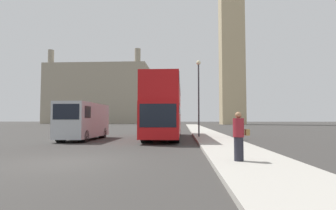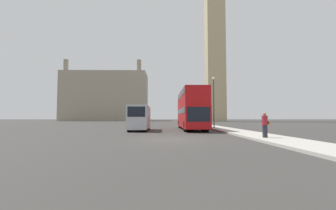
{
  "view_description": "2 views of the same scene",
  "coord_description": "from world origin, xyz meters",
  "px_view_note": "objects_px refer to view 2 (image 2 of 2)",
  "views": [
    {
      "loc": [
        4.07,
        -8.96,
        1.5
      ],
      "look_at": [
        2.91,
        12.17,
        2.65
      ],
      "focal_mm": 28.0,
      "sensor_mm": 36.0,
      "label": 1
    },
    {
      "loc": [
        -0.5,
        -14.41,
        1.42
      ],
      "look_at": [
        0.17,
        20.48,
        3.35
      ],
      "focal_mm": 24.0,
      "sensor_mm": 36.0,
      "label": 2
    }
  ],
  "objects_px": {
    "pedestrian": "(265,125)",
    "street_lamp": "(214,95)",
    "white_van": "(140,117)",
    "clock_tower": "(214,19)",
    "red_double_decker_bus": "(191,108)"
  },
  "relations": [
    {
      "from": "white_van",
      "to": "pedestrian",
      "type": "bearing_deg",
      "value": -47.91
    },
    {
      "from": "white_van",
      "to": "street_lamp",
      "type": "relative_size",
      "value": 1.0
    },
    {
      "from": "red_double_decker_bus",
      "to": "pedestrian",
      "type": "bearing_deg",
      "value": -74.7
    },
    {
      "from": "pedestrian",
      "to": "red_double_decker_bus",
      "type": "bearing_deg",
      "value": 105.3
    },
    {
      "from": "pedestrian",
      "to": "street_lamp",
      "type": "height_order",
      "value": "street_lamp"
    },
    {
      "from": "street_lamp",
      "to": "pedestrian",
      "type": "bearing_deg",
      "value": -87.37
    },
    {
      "from": "pedestrian",
      "to": "clock_tower",
      "type": "bearing_deg",
      "value": 79.5
    },
    {
      "from": "white_van",
      "to": "clock_tower",
      "type": "bearing_deg",
      "value": 69.38
    },
    {
      "from": "white_van",
      "to": "street_lamp",
      "type": "bearing_deg",
      "value": 13.23
    },
    {
      "from": "red_double_decker_bus",
      "to": "pedestrian",
      "type": "xyz_separation_m",
      "value": [
        3.23,
        -11.8,
        -1.51
      ]
    },
    {
      "from": "clock_tower",
      "to": "street_lamp",
      "type": "distance_m",
      "value": 65.58
    },
    {
      "from": "clock_tower",
      "to": "pedestrian",
      "type": "height_order",
      "value": "clock_tower"
    },
    {
      "from": "white_van",
      "to": "street_lamp",
      "type": "xyz_separation_m",
      "value": [
        8.45,
        1.99,
        2.65
      ]
    },
    {
      "from": "clock_tower",
      "to": "red_double_decker_bus",
      "type": "distance_m",
      "value": 67.11
    },
    {
      "from": "clock_tower",
      "to": "red_double_decker_bus",
      "type": "height_order",
      "value": "clock_tower"
    }
  ]
}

